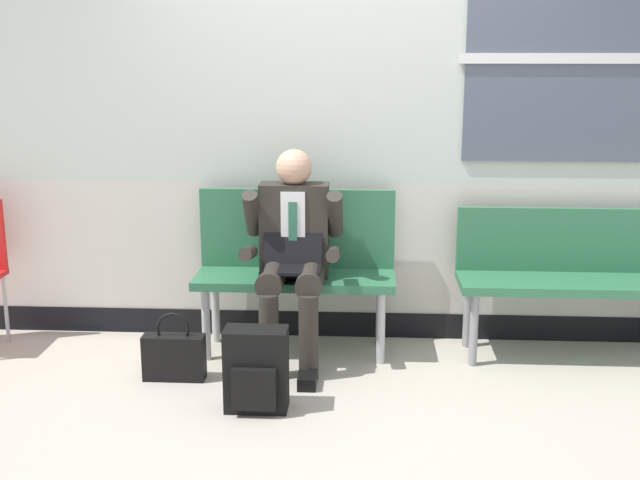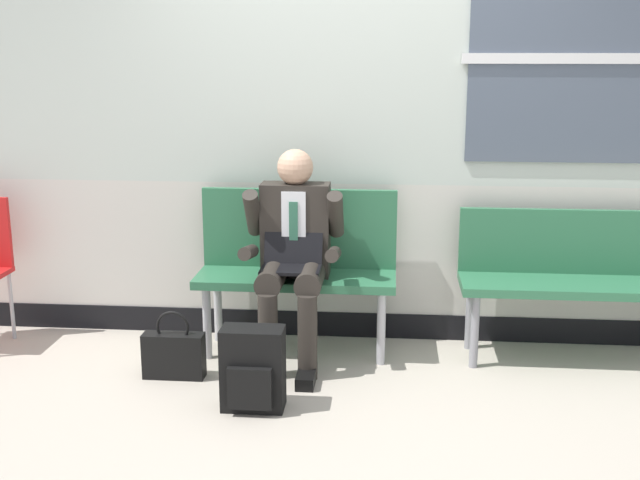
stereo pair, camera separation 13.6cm
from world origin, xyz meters
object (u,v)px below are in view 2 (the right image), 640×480
Objects in this scene: bench_empty at (572,272)px; handbag at (174,354)px; backpack at (253,370)px; bench_with_person at (297,259)px; person_seated at (293,252)px.

bench_empty is 2.35m from handbag.
backpack is (-1.75, -0.88, -0.32)m from bench_empty.
bench_with_person is at bearing 39.70° from handbag.
person_seated is at bearing 79.43° from backpack.
bench_empty is (1.62, -0.01, -0.03)m from bench_with_person.
handbag is (-0.64, -0.32, -0.52)m from person_seated.
handbag is at bearing -167.04° from bench_empty.
bench_empty is at bearing 12.96° from handbag.
bench_empty is at bearing -0.32° from bench_with_person.
bench_empty is at bearing 6.90° from person_seated.
bench_with_person reaches higher than backpack.
person_seated is (-1.62, -0.20, 0.13)m from bench_empty.
bench_empty is 1.64m from person_seated.
bench_with_person is 0.96m from backpack.
backpack is at bearing -100.57° from person_seated.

